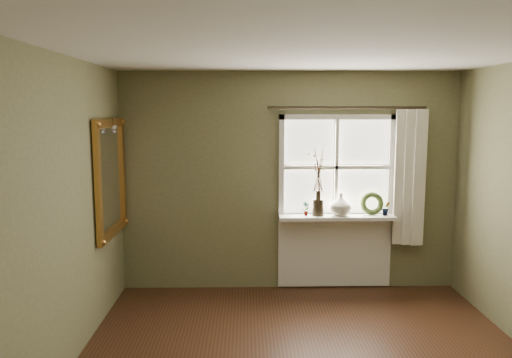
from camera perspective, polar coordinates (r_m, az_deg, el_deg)
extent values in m
plane|color=silver|center=(3.68, 7.17, 14.85)|extent=(4.50, 4.50, 0.00)
cube|color=#696845|center=(6.00, 3.81, -0.28)|extent=(4.00, 0.10, 2.60)
cube|color=#696845|center=(4.02, -23.67, -5.01)|extent=(0.10, 4.50, 2.60)
cube|color=silver|center=(6.06, 9.04, -4.21)|extent=(1.36, 0.06, 0.06)
cube|color=silver|center=(5.93, 9.29, 7.01)|extent=(1.36, 0.06, 0.06)
cube|color=silver|center=(5.89, 2.92, 1.34)|extent=(0.06, 0.06, 1.24)
cube|color=silver|center=(6.12, 15.17, 1.32)|extent=(0.06, 0.06, 1.24)
cube|color=silver|center=(5.97, 9.16, 1.34)|extent=(1.24, 0.05, 0.04)
cube|color=silver|center=(5.97, 9.16, 1.34)|extent=(0.04, 0.05, 1.12)
cube|color=white|center=(5.92, 6.08, 4.21)|extent=(0.59, 0.01, 0.53)
cube|color=white|center=(6.03, 12.23, 4.14)|extent=(0.59, 0.01, 0.53)
cube|color=white|center=(5.98, 5.99, -1.44)|extent=(0.59, 0.01, 0.53)
cube|color=white|center=(6.10, 12.07, -1.40)|extent=(0.59, 0.01, 0.53)
cube|color=silver|center=(5.96, 9.21, -4.32)|extent=(1.36, 0.26, 0.04)
cube|color=silver|center=(6.17, 8.94, -8.10)|extent=(1.36, 0.04, 0.88)
cylinder|color=black|center=(5.90, 7.10, -3.23)|extent=(0.14, 0.14, 0.20)
imported|color=beige|center=(5.94, 9.65, -2.86)|extent=(0.32, 0.32, 0.27)
torus|color=#35461F|center=(6.07, 13.10, -3.02)|extent=(0.28, 0.13, 0.28)
imported|color=#35461F|center=(5.89, 5.71, -3.38)|extent=(0.10, 0.09, 0.17)
imported|color=#35461F|center=(6.07, 14.63, -3.25)|extent=(0.10, 0.09, 0.17)
cube|color=beige|center=(6.10, 17.08, 0.14)|extent=(0.36, 0.12, 1.59)
cylinder|color=black|center=(5.90, 10.37, 8.05)|extent=(1.84, 0.03, 0.03)
cube|color=white|center=(5.55, -16.31, 0.15)|extent=(0.02, 0.87, 1.07)
cube|color=#B17834|center=(5.50, -16.45, 6.18)|extent=(0.05, 1.05, 0.09)
cube|color=#B17834|center=(5.65, -15.99, -5.71)|extent=(0.05, 1.05, 0.09)
cube|color=#B17834|center=(5.09, -17.61, -0.58)|extent=(0.05, 0.09, 1.07)
cube|color=#B17834|center=(6.01, -15.03, 0.77)|extent=(0.05, 0.09, 1.07)
sphere|color=silver|center=(5.46, -16.00, 5.61)|extent=(0.04, 0.04, 0.04)
sphere|color=silver|center=(5.49, -15.90, 5.21)|extent=(0.04, 0.04, 0.04)
sphere|color=silver|center=(5.52, -15.84, 5.74)|extent=(0.04, 0.04, 0.04)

